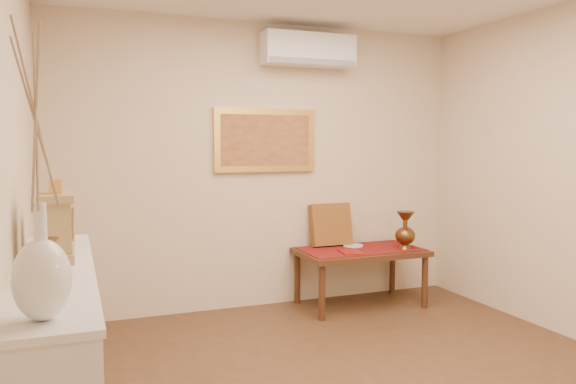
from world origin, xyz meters
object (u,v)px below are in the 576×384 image
white_vase (38,171)px  low_table (360,256)px  mantel_clock (57,226)px  brass_urn_tall (405,226)px  display_ledge (57,368)px  wooden_chest (56,225)px

white_vase → low_table: white_vase is taller
mantel_clock → brass_urn_tall: bearing=26.5°
display_ledge → mantel_clock: bearing=84.2°
brass_urn_tall → white_vase: bearing=-140.2°
mantel_clock → low_table: (2.65, 1.67, -0.67)m
brass_urn_tall → mantel_clock: (-3.06, -1.52, 0.38)m
display_ledge → low_table: display_ledge is taller
brass_urn_tall → wooden_chest: size_ratio=1.80×
brass_urn_tall → mantel_clock: mantel_clock is taller
white_vase → wooden_chest: bearing=89.7°
brass_urn_tall → mantel_clock: bearing=-153.5°
wooden_chest → low_table: bearing=24.9°
wooden_chest → white_vase: bearing=-90.3°
white_vase → wooden_chest: white_vase is taller
brass_urn_tall → wooden_chest: 3.28m
brass_urn_tall → wooden_chest: bearing=-160.4°
mantel_clock → low_table: bearing=32.2°
white_vase → low_table: bearing=45.4°
display_ledge → mantel_clock: 0.70m
white_vase → wooden_chest: size_ratio=4.12×
wooden_chest → low_table: (2.67, 1.24, -0.62)m
display_ledge → mantel_clock: (0.02, 0.21, 0.66)m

